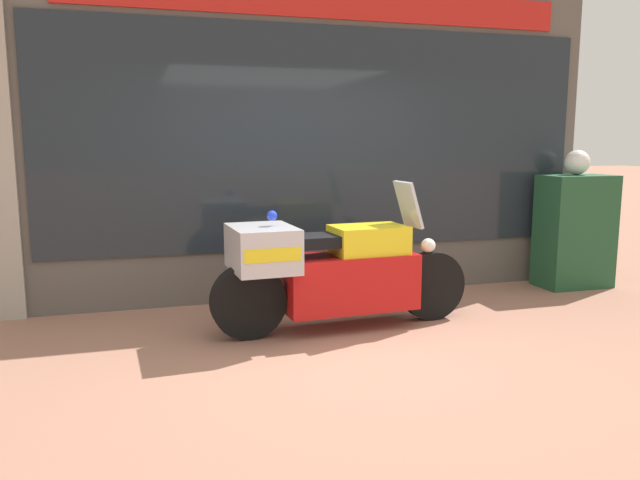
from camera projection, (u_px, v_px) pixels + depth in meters
ground_plane at (352, 350)px, 5.13m from camera, size 60.00×60.00×0.00m
shop_building at (258, 143)px, 6.65m from camera, size 6.94×0.55×3.34m
window_display at (318, 250)px, 7.06m from camera, size 5.73×0.30×2.02m
paramedic_motorcycle at (330, 269)px, 5.60m from camera, size 2.46×0.72×1.34m
utility_cabinet at (575, 231)px, 7.28m from camera, size 0.82×0.49×1.31m
white_helmet at (577, 162)px, 7.23m from camera, size 0.29×0.29×0.29m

